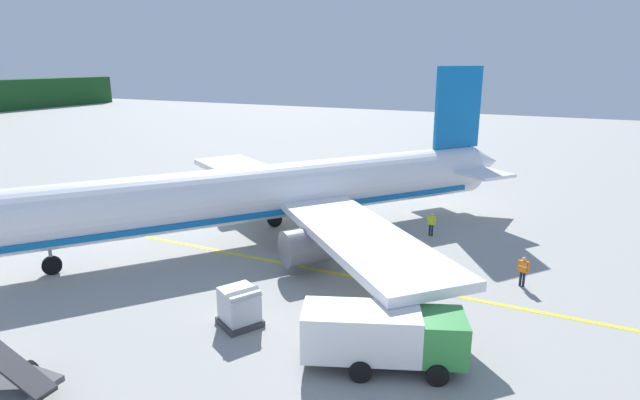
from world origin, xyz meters
TOP-DOWN VIEW (x-y plane):
  - airliner_foreground at (21.20, 24.11)m, footprint 34.96×29.94m
  - service_truck_fuel at (9.37, 12.03)m, footprint 4.44×6.93m
  - cargo_container_near at (9.71, 19.30)m, footprint 2.41×2.41m
  - crew_marshaller at (20.29, 7.54)m, footprint 0.35×0.61m
  - crew_loader_right at (16.26, 14.61)m, footprint 0.32×0.62m
  - crew_supervisor at (26.61, 14.29)m, footprint 0.23×0.63m
  - apron_guide_line at (17.38, 19.46)m, footprint 0.30×60.00m

SIDE VIEW (x-z plane):
  - apron_guide_line at x=17.38m, z-range 0.00..0.01m
  - cargo_container_near at x=9.71m, z-range -0.06..1.95m
  - crew_supervisor at x=26.61m, z-range 0.16..1.89m
  - crew_loader_right at x=16.26m, z-range 0.16..1.90m
  - crew_marshaller at x=20.29m, z-range 0.16..1.92m
  - service_truck_fuel at x=9.37m, z-range 0.19..2.75m
  - airliner_foreground at x=21.20m, z-range -2.56..9.34m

